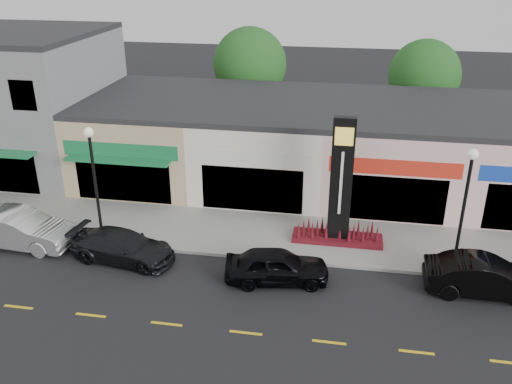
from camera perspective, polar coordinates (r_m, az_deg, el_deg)
ground at (r=22.63m, az=0.38°, el=-9.91°), size 120.00×120.00×0.00m
sidewalk at (r=26.27m, az=1.96°, el=-4.51°), size 52.00×4.30×0.15m
curb at (r=24.34m, az=1.21°, el=-7.03°), size 52.00×0.20×0.15m
building_grey_2story at (r=37.61m, az=-24.84°, el=8.87°), size 12.00×10.95×8.30m
shop_beige at (r=33.71m, az=-10.75°, el=6.02°), size 7.00×10.85×4.80m
shop_cream at (r=32.00m, az=1.16°, el=5.45°), size 7.00×10.01×4.80m
shop_pink_w at (r=31.76m, az=13.77°, el=4.60°), size 7.00×10.01×4.80m
tree_rear_west at (r=39.34m, az=-0.66°, el=13.28°), size 5.20×5.20×7.83m
tree_rear_mid at (r=39.08m, az=17.30°, el=11.64°), size 4.80×4.80×7.29m
lamp_west_near at (r=25.45m, az=-16.68°, el=1.92°), size 0.44×0.44×5.47m
lamp_east_near at (r=23.44m, az=21.16°, el=-0.68°), size 0.44×0.44×5.47m
pylon_sign at (r=24.96m, az=8.82°, el=-0.77°), size 4.20×1.30×6.00m
car_white_van at (r=27.41m, az=-23.75°, el=-3.58°), size 2.08×5.31×1.72m
car_dark_sedan at (r=24.75m, az=-13.86°, el=-5.60°), size 2.54×4.93×1.37m
car_black_sedan at (r=22.59m, az=2.20°, el=-7.79°), size 2.40×4.52×1.46m
car_black_conv at (r=23.63m, az=23.01°, el=-8.24°), size 1.68×4.74×1.56m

